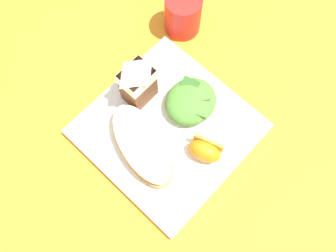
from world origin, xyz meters
name	(u,v)px	position (x,y,z in m)	size (l,w,h in m)	color
ground	(168,131)	(0.00, 0.00, 0.00)	(3.00, 3.00, 0.00)	orange
white_plate	(168,129)	(0.00, 0.00, 0.01)	(0.28, 0.28, 0.02)	white
cheesy_pizza_bread	(142,145)	(-0.06, 0.01, 0.03)	(0.12, 0.19, 0.04)	tan
green_salad_pile	(191,101)	(0.06, 0.00, 0.04)	(0.10, 0.09, 0.04)	#4C8433
milk_carton	(138,82)	(0.01, 0.08, 0.08)	(0.06, 0.05, 0.11)	brown
orange_wedge_front	(205,150)	(0.01, -0.08, 0.04)	(0.05, 0.07, 0.04)	orange
drinking_red_cup	(183,14)	(0.19, 0.14, 0.04)	(0.07, 0.07, 0.09)	red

